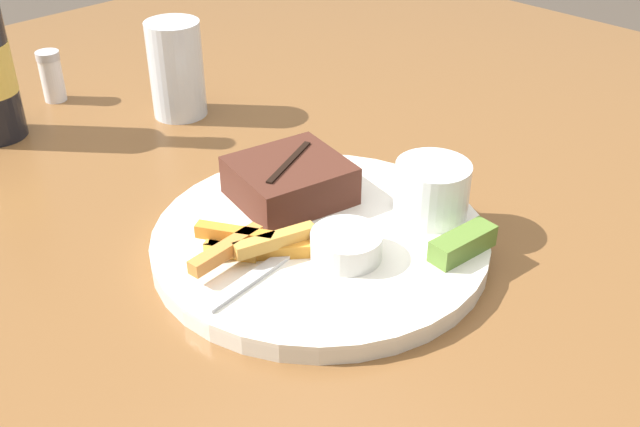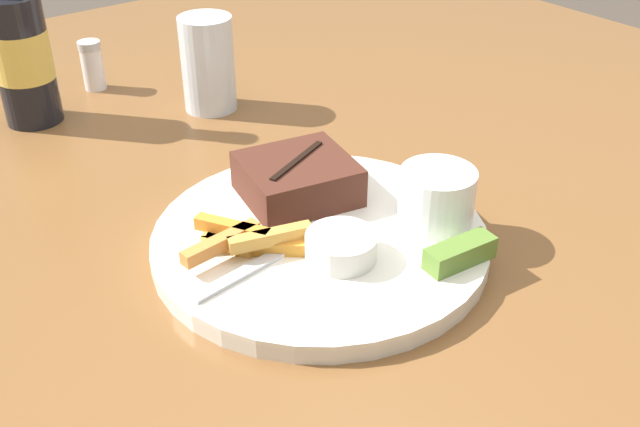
# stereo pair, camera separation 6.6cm
# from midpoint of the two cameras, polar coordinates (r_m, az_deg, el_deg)

# --- Properties ---
(dining_table) EXTENTS (1.58, 1.63, 0.74)m
(dining_table) POSITION_cam_midpoint_polar(r_m,az_deg,el_deg) (0.71, 2.66, -6.29)
(dining_table) COLOR brown
(dining_table) RESTS_ON ground_plane
(dinner_plate) EXTENTS (0.30, 0.30, 0.02)m
(dinner_plate) POSITION_cam_midpoint_polar(r_m,az_deg,el_deg) (0.68, 2.80, -2.16)
(dinner_plate) COLOR silver
(dinner_plate) RESTS_ON dining_table
(steak_portion) EXTENTS (0.12, 0.11, 0.04)m
(steak_portion) POSITION_cam_midpoint_polar(r_m,az_deg,el_deg) (0.72, 0.90, 2.58)
(steak_portion) COLOR #472319
(steak_portion) RESTS_ON dinner_plate
(fries_pile) EXTENTS (0.11, 0.08, 0.02)m
(fries_pile) POSITION_cam_midpoint_polar(r_m,az_deg,el_deg) (0.64, -2.89, -2.09)
(fries_pile) COLOR orange
(fries_pile) RESTS_ON dinner_plate
(coleslaw_cup) EXTENTS (0.07, 0.07, 0.05)m
(coleslaw_cup) POSITION_cam_midpoint_polar(r_m,az_deg,el_deg) (0.69, 11.65, 1.40)
(coleslaw_cup) COLOR white
(coleslaw_cup) RESTS_ON dinner_plate
(dipping_sauce_cup) EXTENTS (0.06, 0.06, 0.02)m
(dipping_sauce_cup) POSITION_cam_midpoint_polar(r_m,az_deg,el_deg) (0.63, 4.61, -2.54)
(dipping_sauce_cup) COLOR silver
(dipping_sauce_cup) RESTS_ON dinner_plate
(pickle_spear) EXTENTS (0.07, 0.03, 0.02)m
(pickle_spear) POSITION_cam_midpoint_polar(r_m,az_deg,el_deg) (0.65, 13.53, -3.05)
(pickle_spear) COLOR #567A2D
(pickle_spear) RESTS_ON dinner_plate
(fork_utensil) EXTENTS (0.13, 0.03, 0.00)m
(fork_utensil) POSITION_cam_midpoint_polar(r_m,az_deg,el_deg) (0.63, -2.19, -4.26)
(fork_utensil) COLOR #B7B7BC
(fork_utensil) RESTS_ON dinner_plate
(beer_bottle) EXTENTS (0.07, 0.07, 0.24)m
(beer_bottle) POSITION_cam_midpoint_polar(r_m,az_deg,el_deg) (0.94, -19.95, 11.46)
(beer_bottle) COLOR black
(beer_bottle) RESTS_ON dining_table
(drinking_glass) EXTENTS (0.07, 0.07, 0.12)m
(drinking_glass) POSITION_cam_midpoint_polar(r_m,az_deg,el_deg) (0.94, -6.51, 11.23)
(drinking_glass) COLOR silver
(drinking_glass) RESTS_ON dining_table
(salt_shaker) EXTENTS (0.03, 0.03, 0.07)m
(salt_shaker) POSITION_cam_midpoint_polar(r_m,az_deg,el_deg) (1.03, -15.21, 10.82)
(salt_shaker) COLOR white
(salt_shaker) RESTS_ON dining_table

